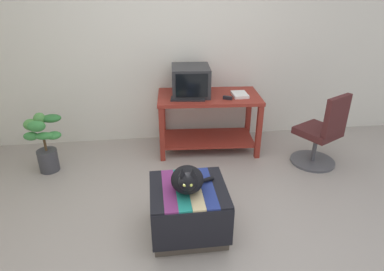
# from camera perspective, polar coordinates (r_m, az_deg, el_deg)

# --- Properties ---
(ground_plane) EXTENTS (14.00, 14.00, 0.00)m
(ground_plane) POSITION_cam_1_polar(r_m,az_deg,el_deg) (3.00, 0.55, -16.73)
(ground_plane) COLOR #9E9389
(back_wall) EXTENTS (8.00, 0.10, 2.60)m
(back_wall) POSITION_cam_1_polar(r_m,az_deg,el_deg) (4.32, -3.17, 15.92)
(back_wall) COLOR silver
(back_wall) RESTS_ON ground_plane
(desk) EXTENTS (1.29, 0.75, 0.73)m
(desk) POSITION_cam_1_polar(r_m,az_deg,el_deg) (4.15, 2.86, 3.94)
(desk) COLOR maroon
(desk) RESTS_ON ground_plane
(tv_monitor) EXTENTS (0.48, 0.50, 0.35)m
(tv_monitor) POSITION_cam_1_polar(r_m,az_deg,el_deg) (4.04, -0.23, 9.40)
(tv_monitor) COLOR #28282B
(tv_monitor) RESTS_ON desk
(keyboard) EXTENTS (0.42, 0.20, 0.02)m
(keyboard) POSITION_cam_1_polar(r_m,az_deg,el_deg) (3.91, -0.72, 6.39)
(keyboard) COLOR black
(keyboard) RESTS_ON desk
(book) EXTENTS (0.17, 0.24, 0.03)m
(book) POSITION_cam_1_polar(r_m,az_deg,el_deg) (4.08, 8.26, 7.03)
(book) COLOR white
(book) RESTS_ON desk
(ottoman_with_blanket) EXTENTS (0.64, 0.62, 0.45)m
(ottoman_with_blanket) POSITION_cam_1_polar(r_m,az_deg,el_deg) (2.89, -0.61, -12.76)
(ottoman_with_blanket) COLOR #4C4238
(ottoman_with_blanket) RESTS_ON ground_plane
(cat) EXTENTS (0.39, 0.36, 0.28)m
(cat) POSITION_cam_1_polar(r_m,az_deg,el_deg) (2.66, -0.79, -7.65)
(cat) COLOR black
(cat) RESTS_ON ottoman_with_blanket
(potted_plant) EXTENTS (0.40, 0.32, 0.68)m
(potted_plant) POSITION_cam_1_polar(r_m,az_deg,el_deg) (4.04, -24.15, -1.02)
(potted_plant) COLOR #3D3D42
(potted_plant) RESTS_ON ground_plane
(office_chair) EXTENTS (0.57, 0.57, 0.89)m
(office_chair) POSITION_cam_1_polar(r_m,az_deg,el_deg) (4.08, 21.50, 0.06)
(office_chair) COLOR #4C4C51
(office_chair) RESTS_ON ground_plane
(stapler) EXTENTS (0.11, 0.09, 0.04)m
(stapler) POSITION_cam_1_polar(r_m,az_deg,el_deg) (3.94, 6.18, 6.51)
(stapler) COLOR black
(stapler) RESTS_ON desk
(pen) EXTENTS (0.03, 0.14, 0.01)m
(pen) POSITION_cam_1_polar(r_m,az_deg,el_deg) (4.18, 7.92, 7.32)
(pen) COLOR #2351B2
(pen) RESTS_ON desk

